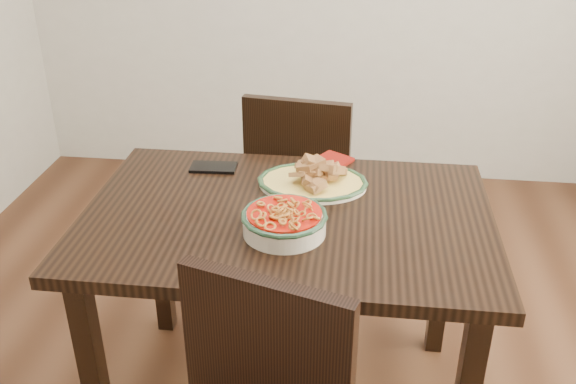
# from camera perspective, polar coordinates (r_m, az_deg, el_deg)

# --- Properties ---
(floor) EXTENTS (3.50, 3.50, 0.00)m
(floor) POSITION_cam_1_polar(r_m,az_deg,el_deg) (2.46, 1.81, -16.05)
(floor) COLOR #3C2113
(floor) RESTS_ON ground
(dining_table) EXTENTS (1.23, 0.82, 0.75)m
(dining_table) POSITION_cam_1_polar(r_m,az_deg,el_deg) (1.97, -0.07, -4.29)
(dining_table) COLOR black
(dining_table) RESTS_ON ground
(chair_far) EXTENTS (0.47, 0.47, 0.89)m
(chair_far) POSITION_cam_1_polar(r_m,az_deg,el_deg) (2.67, 1.26, 1.02)
(chair_far) COLOR black
(chair_far) RESTS_ON ground
(fish_plate) EXTENTS (0.35, 0.27, 0.11)m
(fish_plate) POSITION_cam_1_polar(r_m,az_deg,el_deg) (2.06, 2.21, 1.67)
(fish_plate) COLOR #F0E8CA
(fish_plate) RESTS_ON dining_table
(noodle_bowl) EXTENTS (0.25, 0.25, 0.08)m
(noodle_bowl) POSITION_cam_1_polar(r_m,az_deg,el_deg) (1.80, -0.33, -2.43)
(noodle_bowl) COLOR beige
(noodle_bowl) RESTS_ON dining_table
(smartphone) EXTENTS (0.16, 0.09, 0.01)m
(smartphone) POSITION_cam_1_polar(r_m,az_deg,el_deg) (2.21, -6.64, 2.20)
(smartphone) COLOR black
(smartphone) RESTS_ON dining_table
(napkin) EXTENTS (0.14, 0.14, 0.01)m
(napkin) POSITION_cam_1_polar(r_m,az_deg,el_deg) (2.25, 4.15, 2.89)
(napkin) COLOR maroon
(napkin) RESTS_ON dining_table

